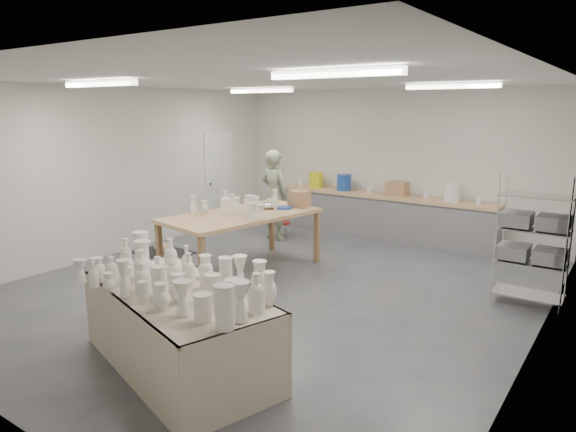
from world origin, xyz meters
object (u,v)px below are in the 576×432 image
Objects in this scene: drying_table at (178,324)px; work_table at (247,214)px; potter at (275,195)px; red_stool at (283,224)px.

work_table is (-1.51, 2.95, 0.46)m from drying_table.
work_table is 2.05m from potter.
drying_table is 1.43× the size of potter.
drying_table is at bearing -65.42° from red_stool.
red_stool is at bearing 121.13° from work_table.
red_stool is (0.00, 0.27, -0.64)m from potter.
work_table is at bearing 134.46° from drying_table.
drying_table is at bearing 124.22° from potter.
potter is (-2.33, 4.83, 0.43)m from drying_table.
work_table reaches higher than drying_table.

